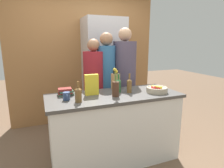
{
  "coord_description": "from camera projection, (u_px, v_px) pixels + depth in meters",
  "views": [
    {
      "loc": [
        -0.89,
        -2.17,
        1.59
      ],
      "look_at": [
        0.0,
        0.09,
        1.05
      ],
      "focal_mm": 30.0,
      "sensor_mm": 36.0,
      "label": 1
    }
  ],
  "objects": [
    {
      "name": "ground_plane",
      "position": [
        114.0,
        158.0,
        2.63
      ],
      "size": [
        14.0,
        14.0,
        0.0
      ],
      "primitive_type": "plane",
      "color": "brown"
    },
    {
      "name": "kitchen_island",
      "position": [
        114.0,
        127.0,
        2.53
      ],
      "size": [
        1.73,
        0.7,
        0.93
      ],
      "color": "silver",
      "rests_on": "ground_plane"
    },
    {
      "name": "back_wall_wood",
      "position": [
        85.0,
        57.0,
        3.81
      ],
      "size": [
        2.93,
        0.12,
        2.6
      ],
      "color": "#9E6B3D",
      "rests_on": "ground_plane"
    },
    {
      "name": "refrigerator",
      "position": [
        104.0,
        73.0,
        3.64
      ],
      "size": [
        0.75,
        0.63,
        2.04
      ],
      "color": "#B7B7BC",
      "rests_on": "ground_plane"
    },
    {
      "name": "fruit_bowl",
      "position": [
        157.0,
        89.0,
        2.52
      ],
      "size": [
        0.28,
        0.28,
        0.1
      ],
      "color": "tan",
      "rests_on": "kitchen_island"
    },
    {
      "name": "knife_block",
      "position": [
        115.0,
        81.0,
        2.69
      ],
      "size": [
        0.1,
        0.09,
        0.3
      ],
      "color": "tan",
      "rests_on": "kitchen_island"
    },
    {
      "name": "flower_vase",
      "position": [
        116.0,
        88.0,
        2.32
      ],
      "size": [
        0.09,
        0.09,
        0.36
      ],
      "color": "#4C2D1E",
      "rests_on": "kitchen_island"
    },
    {
      "name": "cereal_box",
      "position": [
        92.0,
        85.0,
        2.39
      ],
      "size": [
        0.17,
        0.06,
        0.27
      ],
      "color": "yellow",
      "rests_on": "kitchen_island"
    },
    {
      "name": "coffee_mug",
      "position": [
        67.0,
        96.0,
        2.18
      ],
      "size": [
        0.08,
        0.12,
        0.09
      ],
      "color": "#334770",
      "rests_on": "kitchen_island"
    },
    {
      "name": "book_stack",
      "position": [
        65.0,
        92.0,
        2.38
      ],
      "size": [
        0.2,
        0.15,
        0.09
      ],
      "color": "#3D6047",
      "rests_on": "kitchen_island"
    },
    {
      "name": "bottle_oil",
      "position": [
        129.0,
        85.0,
        2.5
      ],
      "size": [
        0.07,
        0.07,
        0.26
      ],
      "color": "brown",
      "rests_on": "kitchen_island"
    },
    {
      "name": "bottle_vinegar",
      "position": [
        118.0,
        85.0,
        2.53
      ],
      "size": [
        0.07,
        0.07,
        0.25
      ],
      "color": "#286633",
      "rests_on": "kitchen_island"
    },
    {
      "name": "bottle_wine",
      "position": [
        78.0,
        94.0,
        2.1
      ],
      "size": [
        0.08,
        0.08,
        0.24
      ],
      "color": "brown",
      "rests_on": "kitchen_island"
    },
    {
      "name": "person_at_sink",
      "position": [
        94.0,
        85.0,
        3.0
      ],
      "size": [
        0.33,
        0.33,
        1.65
      ],
      "rotation": [
        0.0,
        0.0,
        -0.17
      ],
      "color": "#383842",
      "rests_on": "ground_plane"
    },
    {
      "name": "person_in_blue",
      "position": [
        107.0,
        80.0,
        3.03
      ],
      "size": [
        0.28,
        0.28,
        1.75
      ],
      "rotation": [
        0.0,
        0.0,
        0.27
      ],
      "color": "#383842",
      "rests_on": "ground_plane"
    },
    {
      "name": "person_in_red_tee",
      "position": [
        124.0,
        77.0,
        3.13
      ],
      "size": [
        0.38,
        0.38,
        1.82
      ],
      "rotation": [
        0.0,
        0.0,
        0.16
      ],
      "color": "#383842",
      "rests_on": "ground_plane"
    }
  ]
}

